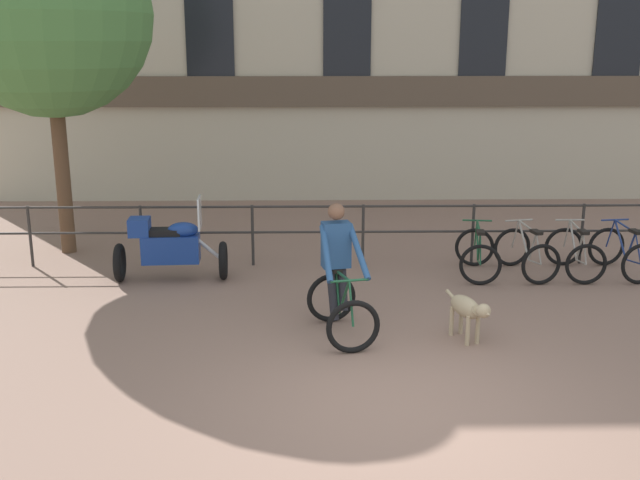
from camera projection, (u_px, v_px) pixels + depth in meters
ground_plane at (400, 406)px, 7.82m from camera, size 60.00×60.00×0.00m
canal_railing at (363, 224)px, 12.67m from camera, size 15.05×0.05×1.05m
cyclist_with_bike at (339, 277)px, 9.61m from camera, size 0.91×1.29×1.70m
dog at (468, 309)px, 9.42m from camera, size 0.46×0.92×0.61m
parked_motorcycle at (170, 246)px, 11.84m from camera, size 1.79×0.72×1.35m
parked_bicycle_near_lamp at (477, 254)px, 12.16m from camera, size 0.80×1.19×0.86m
parked_bicycle_mid_left at (526, 254)px, 12.17m from camera, size 0.84×1.21×0.86m
parked_bicycle_mid_right at (575, 254)px, 12.19m from camera, size 0.66×1.11×0.86m
parked_bicycle_far_end at (623, 253)px, 12.20m from camera, size 0.80×1.19×0.86m
tree_canalside_left at (48, 14)px, 12.59m from camera, size 3.49×3.49×5.91m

